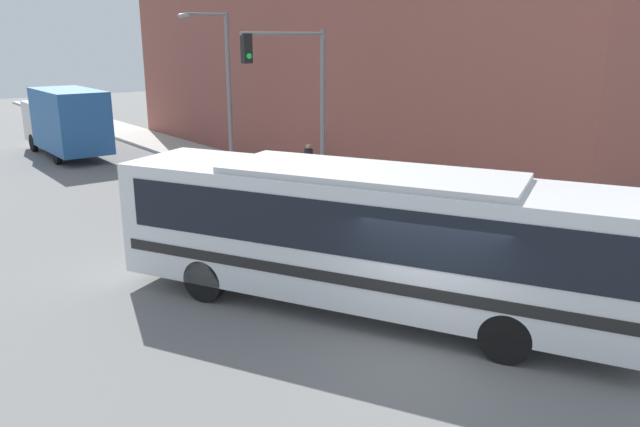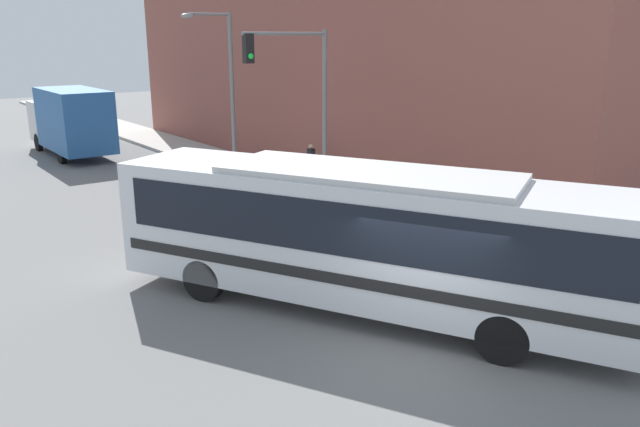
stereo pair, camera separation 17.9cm
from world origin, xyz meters
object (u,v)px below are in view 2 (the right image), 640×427
object	(u,v)px
city_bus	(367,231)
pedestrian_near_corner	(311,163)
fire_hydrant	(434,224)
delivery_truck	(70,120)
traffic_light_pole	(300,88)
pedestrian_mid_block	(407,194)
parking_meter	(309,171)
street_lamp	(226,78)

from	to	relation	value
city_bus	pedestrian_near_corner	size ratio (longest dim) A/B	7.09
fire_hydrant	pedestrian_near_corner	xyz separation A→B (m)	(1.26, 7.83, 0.39)
delivery_truck	fire_hydrant	world-z (taller)	delivery_truck
traffic_light_pole	pedestrian_mid_block	size ratio (longest dim) A/B	3.76
delivery_truck	parking_meter	world-z (taller)	delivery_truck
delivery_truck	fire_hydrant	bearing A→B (deg)	-78.09
pedestrian_near_corner	city_bus	bearing A→B (deg)	-120.26
pedestrian_near_corner	street_lamp	bearing A→B (deg)	106.66
parking_meter	street_lamp	size ratio (longest dim) A/B	0.20
traffic_light_pole	street_lamp	xyz separation A→B (m)	(0.85, 6.72, -0.05)
delivery_truck	pedestrian_mid_block	xyz separation A→B (m)	(5.12, -18.69, -0.85)
delivery_truck	parking_meter	bearing A→B (deg)	-73.18
traffic_light_pole	parking_meter	world-z (taller)	traffic_light_pole
delivery_truck	street_lamp	bearing A→B (deg)	-62.96
delivery_truck	pedestrian_mid_block	size ratio (longest dim) A/B	4.71
delivery_truck	street_lamp	size ratio (longest dim) A/B	1.11
fire_hydrant	pedestrian_mid_block	xyz separation A→B (m)	(0.77, 1.93, 0.38)
city_bus	traffic_light_pole	xyz separation A→B (m)	(3.77, 7.82, 2.35)
delivery_truck	fire_hydrant	xyz separation A→B (m)	(4.35, -20.62, -1.23)
fire_hydrant	traffic_light_pole	xyz separation A→B (m)	(-0.90, 5.48, 3.59)
traffic_light_pole	delivery_truck	bearing A→B (deg)	102.81
delivery_truck	pedestrian_mid_block	distance (m)	19.40
city_bus	parking_meter	distance (m)	9.80
pedestrian_near_corner	pedestrian_mid_block	size ratio (longest dim) A/B	1.01
traffic_light_pole	pedestrian_near_corner	xyz separation A→B (m)	(2.16, 2.35, -3.21)
pedestrian_near_corner	traffic_light_pole	bearing A→B (deg)	-132.61
street_lamp	pedestrian_mid_block	xyz separation A→B (m)	(0.83, -10.28, -3.16)
fire_hydrant	parking_meter	size ratio (longest dim) A/B	0.61
fire_hydrant	delivery_truck	bearing A→B (deg)	101.91
city_bus	fire_hydrant	world-z (taller)	city_bus
street_lamp	pedestrian_mid_block	bearing A→B (deg)	-85.40
pedestrian_near_corner	pedestrian_mid_block	distance (m)	5.92
traffic_light_pole	city_bus	bearing A→B (deg)	-115.75
pedestrian_mid_block	fire_hydrant	bearing A→B (deg)	-111.90
delivery_truck	pedestrian_near_corner	size ratio (longest dim) A/B	4.67
fire_hydrant	pedestrian_near_corner	world-z (taller)	pedestrian_near_corner
delivery_truck	traffic_light_pole	distance (m)	15.70
traffic_light_pole	street_lamp	world-z (taller)	street_lamp
pedestrian_near_corner	parking_meter	bearing A→B (deg)	-128.32
city_bus	pedestrian_mid_block	distance (m)	6.98
fire_hydrant	street_lamp	xyz separation A→B (m)	(-0.05, 12.20, 3.54)
city_bus	street_lamp	distance (m)	15.43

